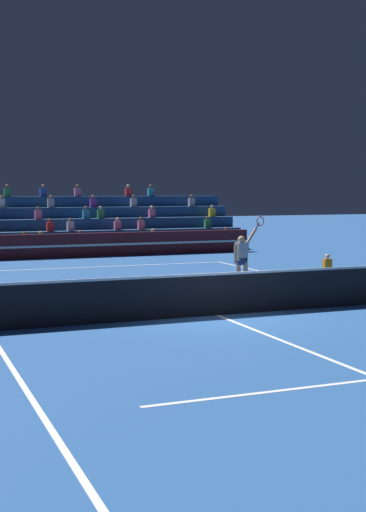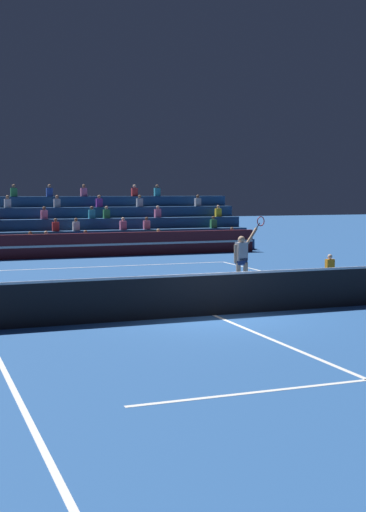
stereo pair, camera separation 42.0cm
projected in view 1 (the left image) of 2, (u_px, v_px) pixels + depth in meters
ground_plane at (217, 315)px, 17.63m from camera, size 120.00×120.00×0.00m
court_lines at (217, 315)px, 17.63m from camera, size 11.10×23.90×0.01m
tennis_net at (217, 293)px, 17.58m from camera, size 12.00×0.10×1.10m
sponsor_banner_wall at (70, 246)px, 32.64m from camera, size 18.00×0.26×1.10m
bleacher_stand at (53, 231)px, 36.11m from camera, size 19.14×4.75×3.38m
ball_kid_courtside at (327, 268)px, 25.12m from camera, size 0.30×0.36×0.84m
tennis_player at (242, 260)px, 21.59m from camera, size 1.24×0.45×2.35m
tennis_ball at (320, 295)px, 20.71m from camera, size 0.07×0.07×0.07m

